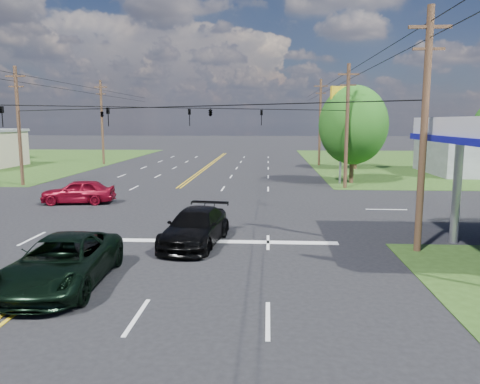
# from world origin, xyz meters

# --- Properties ---
(ground) EXTENTS (280.00, 280.00, 0.00)m
(ground) POSITION_xyz_m (0.00, 12.00, 0.00)
(ground) COLOR black
(ground) RESTS_ON ground
(stop_bar) EXTENTS (10.00, 0.50, 0.02)m
(stop_bar) POSITION_xyz_m (5.00, 4.00, 0.00)
(stop_bar) COLOR silver
(stop_bar) RESTS_ON ground
(pole_se) EXTENTS (1.60, 0.28, 9.50)m
(pole_se) POSITION_xyz_m (13.00, 3.00, 4.92)
(pole_se) COLOR #3E2D1A
(pole_se) RESTS_ON ground
(pole_nw) EXTENTS (1.60, 0.28, 9.50)m
(pole_nw) POSITION_xyz_m (-13.00, 21.00, 4.92)
(pole_nw) COLOR #3E2D1A
(pole_nw) RESTS_ON ground
(pole_ne) EXTENTS (1.60, 0.28, 9.50)m
(pole_ne) POSITION_xyz_m (13.00, 21.00, 4.92)
(pole_ne) COLOR #3E2D1A
(pole_ne) RESTS_ON ground
(pole_left_far) EXTENTS (1.60, 0.28, 10.00)m
(pole_left_far) POSITION_xyz_m (-13.00, 40.00, 5.17)
(pole_left_far) COLOR #3E2D1A
(pole_left_far) RESTS_ON ground
(pole_right_far) EXTENTS (1.60, 0.28, 10.00)m
(pole_right_far) POSITION_xyz_m (13.00, 40.00, 5.17)
(pole_right_far) COLOR #3E2D1A
(pole_right_far) RESTS_ON ground
(span_wire_signals) EXTENTS (26.00, 18.00, 1.13)m
(span_wire_signals) POSITION_xyz_m (0.00, 12.00, 6.00)
(span_wire_signals) COLOR black
(span_wire_signals) RESTS_ON ground
(power_lines) EXTENTS (26.04, 100.00, 0.64)m
(power_lines) POSITION_xyz_m (0.00, 10.00, 8.60)
(power_lines) COLOR black
(power_lines) RESTS_ON ground
(tree_right_a) EXTENTS (5.70, 5.70, 8.18)m
(tree_right_a) POSITION_xyz_m (14.00, 24.00, 4.87)
(tree_right_a) COLOR #3E2D1A
(tree_right_a) RESTS_ON ground
(tree_right_b) EXTENTS (4.94, 4.94, 7.09)m
(tree_right_b) POSITION_xyz_m (16.50, 36.00, 4.22)
(tree_right_b) COLOR #3E2D1A
(tree_right_b) RESTS_ON ground
(pickup_dkgreen) EXTENTS (2.87, 5.78, 1.57)m
(pickup_dkgreen) POSITION_xyz_m (0.50, -1.76, 0.79)
(pickup_dkgreen) COLOR black
(pickup_dkgreen) RESTS_ON ground
(suv_black) EXTENTS (2.78, 5.43, 1.51)m
(suv_black) POSITION_xyz_m (3.93, 3.50, 0.75)
(suv_black) COLOR black
(suv_black) RESTS_ON ground
(sedan_red) EXTENTS (4.70, 2.34, 1.54)m
(sedan_red) POSITION_xyz_m (-5.05, 13.00, 0.77)
(sedan_red) COLOR maroon
(sedan_red) RESTS_ON ground
(polesign_ne) EXTENTS (2.11, 1.16, 8.04)m
(polesign_ne) POSITION_xyz_m (13.00, 23.59, 6.26)
(polesign_ne) COLOR #A5A5AA
(polesign_ne) RESTS_ON ground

